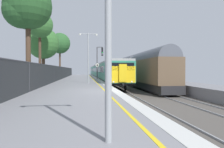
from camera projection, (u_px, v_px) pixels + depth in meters
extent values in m
cube|color=gray|center=(74.00, 99.00, 14.43)|extent=(6.40, 110.00, 1.00)
cube|color=silver|center=(116.00, 91.00, 14.81)|extent=(0.60, 110.00, 0.01)
cube|color=yellow|center=(105.00, 91.00, 14.71)|extent=(0.12, 110.00, 0.01)
cube|color=#4C4742|center=(193.00, 105.00, 15.60)|extent=(11.00, 110.00, 0.20)
cube|color=gray|center=(129.00, 104.00, 14.96)|extent=(0.07, 110.00, 0.08)
cube|color=gray|center=(149.00, 104.00, 15.15)|extent=(0.07, 110.00, 0.08)
cube|color=gray|center=(182.00, 103.00, 15.49)|extent=(0.07, 110.00, 0.08)
cube|color=gray|center=(200.00, 103.00, 15.68)|extent=(0.07, 110.00, 0.08)
cube|color=#2D846B|center=(111.00, 71.00, 30.87)|extent=(2.80, 19.15, 2.30)
cube|color=black|center=(111.00, 80.00, 30.89)|extent=(2.64, 18.55, 0.25)
cube|color=#999E9E|center=(111.00, 63.00, 30.85)|extent=(2.68, 19.15, 0.24)
cube|color=black|center=(101.00, 69.00, 30.68)|extent=(0.02, 17.55, 0.84)
cube|color=teal|center=(104.00, 72.00, 25.94)|extent=(0.03, 1.10, 1.90)
cube|color=teal|center=(99.00, 72.00, 35.43)|extent=(0.03, 1.10, 1.90)
cylinder|color=black|center=(112.00, 87.00, 23.89)|extent=(0.12, 0.84, 0.84)
cylinder|color=black|center=(125.00, 87.00, 24.10)|extent=(0.12, 0.84, 0.84)
cylinder|color=black|center=(102.00, 81.00, 37.71)|extent=(0.12, 0.84, 0.84)
cylinder|color=black|center=(110.00, 81.00, 37.92)|extent=(0.12, 0.84, 0.84)
cube|color=#2D846B|center=(100.00, 71.00, 50.44)|extent=(2.80, 19.15, 2.30)
cube|color=black|center=(100.00, 76.00, 50.46)|extent=(2.64, 18.55, 0.25)
cube|color=#999E9E|center=(100.00, 66.00, 50.41)|extent=(2.68, 19.15, 0.24)
cube|color=black|center=(94.00, 70.00, 50.24)|extent=(0.02, 17.55, 0.84)
cube|color=teal|center=(96.00, 71.00, 45.51)|extent=(0.03, 1.10, 1.90)
cube|color=teal|center=(93.00, 71.00, 54.99)|extent=(0.03, 1.10, 1.90)
cylinder|color=black|center=(99.00, 80.00, 43.46)|extent=(0.12, 0.84, 0.84)
cylinder|color=black|center=(107.00, 80.00, 43.66)|extent=(0.12, 0.84, 0.84)
cylinder|color=black|center=(95.00, 77.00, 57.28)|extent=(0.12, 0.84, 0.84)
cylinder|color=black|center=(101.00, 77.00, 57.48)|extent=(0.12, 0.84, 0.84)
cube|color=#2D846B|center=(96.00, 71.00, 70.01)|extent=(2.80, 19.15, 2.30)
cube|color=black|center=(96.00, 74.00, 70.03)|extent=(2.64, 18.55, 0.25)
cube|color=#999E9E|center=(96.00, 67.00, 69.98)|extent=(2.68, 19.15, 0.24)
cube|color=black|center=(91.00, 70.00, 69.81)|extent=(0.02, 17.55, 0.84)
cube|color=teal|center=(92.00, 71.00, 65.08)|extent=(0.03, 1.10, 1.90)
cube|color=teal|center=(91.00, 71.00, 74.56)|extent=(0.03, 1.10, 1.90)
cylinder|color=black|center=(94.00, 77.00, 63.02)|extent=(0.12, 0.84, 0.84)
cylinder|color=black|center=(100.00, 77.00, 63.23)|extent=(0.12, 0.84, 0.84)
cylinder|color=black|center=(93.00, 75.00, 76.85)|extent=(0.12, 0.84, 0.84)
cylinder|color=black|center=(97.00, 75.00, 77.05)|extent=(0.12, 0.84, 0.84)
cube|color=yellow|center=(123.00, 74.00, 21.43)|extent=(2.70, 0.10, 1.70)
cube|color=black|center=(123.00, 67.00, 21.40)|extent=(2.40, 0.08, 0.80)
cube|color=yellow|center=(123.00, 73.00, 21.29)|extent=(0.80, 0.24, 1.80)
cylinder|color=white|center=(113.00, 82.00, 21.25)|extent=(0.18, 0.06, 0.18)
cylinder|color=white|center=(132.00, 82.00, 21.51)|extent=(0.18, 0.06, 0.18)
cylinder|color=black|center=(123.00, 84.00, 21.16)|extent=(0.20, 0.35, 0.20)
cube|color=black|center=(100.00, 65.00, 50.41)|extent=(0.60, 0.90, 0.20)
cube|color=#232326|center=(151.00, 86.00, 24.90)|extent=(2.30, 12.55, 0.79)
cube|color=brown|center=(151.00, 71.00, 24.87)|extent=(2.60, 11.75, 2.67)
cylinder|color=#515660|center=(151.00, 60.00, 24.84)|extent=(2.39, 11.35, 2.39)
cylinder|color=black|center=(157.00, 90.00, 20.56)|extent=(0.12, 0.84, 0.84)
cylinder|color=black|center=(173.00, 90.00, 20.77)|extent=(0.12, 0.84, 0.84)
cylinder|color=black|center=(136.00, 84.00, 29.04)|extent=(0.12, 0.84, 0.84)
cylinder|color=black|center=(147.00, 84.00, 29.24)|extent=(0.12, 0.84, 0.84)
cube|color=#232326|center=(128.00, 80.00, 38.13)|extent=(2.30, 12.55, 0.79)
cube|color=brown|center=(128.00, 71.00, 38.10)|extent=(2.60, 11.75, 2.67)
cylinder|color=#515660|center=(128.00, 63.00, 38.07)|extent=(2.39, 11.35, 2.39)
cylinder|color=black|center=(129.00, 82.00, 33.79)|extent=(0.12, 0.84, 0.84)
cylinder|color=black|center=(138.00, 82.00, 34.00)|extent=(0.12, 0.84, 0.84)
cylinder|color=black|center=(120.00, 80.00, 42.27)|extent=(0.12, 0.84, 0.84)
cylinder|color=black|center=(127.00, 80.00, 42.48)|extent=(0.12, 0.84, 0.84)
cube|color=#232326|center=(116.00, 78.00, 51.37)|extent=(2.30, 12.55, 0.79)
cube|color=brown|center=(116.00, 71.00, 51.33)|extent=(2.60, 11.75, 2.67)
cylinder|color=#515660|center=(116.00, 65.00, 51.31)|extent=(2.39, 11.35, 2.39)
cylinder|color=black|center=(116.00, 79.00, 47.03)|extent=(0.12, 0.84, 0.84)
cylinder|color=black|center=(123.00, 79.00, 47.23)|extent=(0.12, 0.84, 0.84)
cylinder|color=black|center=(111.00, 77.00, 55.50)|extent=(0.12, 0.84, 0.84)
cylinder|color=black|center=(117.00, 77.00, 55.71)|extent=(0.12, 0.84, 0.84)
cube|color=#232326|center=(110.00, 76.00, 64.60)|extent=(2.30, 12.55, 0.79)
cube|color=brown|center=(110.00, 70.00, 64.57)|extent=(2.60, 11.75, 2.67)
cylinder|color=#515660|center=(110.00, 66.00, 64.54)|extent=(2.39, 11.35, 2.39)
cylinder|color=black|center=(109.00, 77.00, 60.26)|extent=(0.12, 0.84, 0.84)
cylinder|color=black|center=(114.00, 77.00, 60.47)|extent=(0.12, 0.84, 0.84)
cylinder|color=black|center=(106.00, 76.00, 68.74)|extent=(0.12, 0.84, 0.84)
cylinder|color=black|center=(111.00, 76.00, 68.94)|extent=(0.12, 0.84, 0.84)
cylinder|color=#47474C|center=(97.00, 63.00, 34.58)|extent=(0.18, 0.18, 5.24)
cube|color=#47474C|center=(100.00, 47.00, 34.60)|extent=(0.90, 0.12, 0.12)
cube|color=black|center=(102.00, 51.00, 34.66)|extent=(0.28, 0.20, 1.00)
cylinder|color=black|center=(102.00, 49.00, 34.53)|extent=(0.16, 0.04, 0.16)
cylinder|color=black|center=(102.00, 50.00, 34.54)|extent=(0.16, 0.04, 0.16)
cylinder|color=#19D83F|center=(102.00, 52.00, 34.55)|extent=(0.16, 0.04, 0.16)
cube|color=black|center=(102.00, 55.00, 34.67)|extent=(0.32, 0.16, 0.24)
cylinder|color=#59595B|center=(97.00, 72.00, 32.60)|extent=(0.08, 0.08, 2.18)
cylinder|color=black|center=(97.00, 65.00, 32.57)|extent=(0.59, 0.02, 0.59)
cylinder|color=silver|center=(97.00, 65.00, 32.56)|extent=(0.56, 0.02, 0.56)
cube|color=black|center=(97.00, 65.00, 32.55)|extent=(0.24, 0.01, 0.18)
cylinder|color=#93999E|center=(108.00, 13.00, 4.22)|extent=(0.14, 0.14, 5.23)
cylinder|color=#93999E|center=(88.00, 58.00, 22.99)|extent=(0.14, 0.14, 5.53)
cube|color=#93999E|center=(92.00, 34.00, 23.00)|extent=(0.90, 0.08, 0.08)
cylinder|color=silver|center=(96.00, 35.00, 23.06)|extent=(0.20, 0.20, 0.18)
cube|color=#93999E|center=(84.00, 34.00, 22.88)|extent=(0.90, 0.08, 0.08)
cylinder|color=silver|center=(80.00, 34.00, 22.82)|extent=(0.20, 0.20, 0.18)
cube|color=#282B2D|center=(29.00, 77.00, 14.01)|extent=(0.03, 99.00, 1.99)
cube|color=#38383D|center=(29.00, 62.00, 13.99)|extent=(0.06, 99.00, 0.06)
cylinder|color=#38383D|center=(29.00, 77.00, 14.01)|extent=(0.07, 0.07, 1.99)
cylinder|color=#38383D|center=(54.00, 74.00, 25.59)|extent=(0.07, 0.07, 1.99)
cylinder|color=#38383D|center=(63.00, 73.00, 37.17)|extent=(0.07, 0.07, 1.99)
cylinder|color=#38383D|center=(68.00, 72.00, 48.76)|extent=(0.07, 0.07, 1.99)
cylinder|color=#38383D|center=(71.00, 72.00, 60.34)|extent=(0.07, 0.07, 1.99)
cylinder|color=#473323|center=(60.00, 63.00, 42.70)|extent=(0.34, 0.34, 5.76)
sphere|color=#285628|center=(60.00, 43.00, 42.63)|extent=(4.19, 4.19, 4.19)
sphere|color=#285628|center=(59.00, 46.00, 42.49)|extent=(2.69, 2.69, 2.69)
cylinder|color=#473323|center=(43.00, 66.00, 28.62)|extent=(0.44, 0.44, 3.94)
sphere|color=#33662D|center=(43.00, 43.00, 28.56)|extent=(4.26, 4.26, 4.26)
sphere|color=#33662D|center=(46.00, 47.00, 28.51)|extent=(2.58, 2.58, 2.58)
cylinder|color=#473323|center=(40.00, 57.00, 24.40)|extent=(0.31, 0.31, 5.89)
sphere|color=#33662D|center=(40.00, 25.00, 24.33)|extent=(3.02, 3.02, 3.02)
sphere|color=#33662D|center=(42.00, 28.00, 24.30)|extent=(2.22, 2.22, 2.22)
cylinder|color=#473323|center=(28.00, 53.00, 18.40)|extent=(0.43, 0.43, 5.96)
sphere|color=#234C23|center=(28.00, 6.00, 18.32)|extent=(4.13, 4.13, 4.13)
sphere|color=#234C23|center=(21.00, 10.00, 17.96)|extent=(3.06, 3.06, 3.06)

